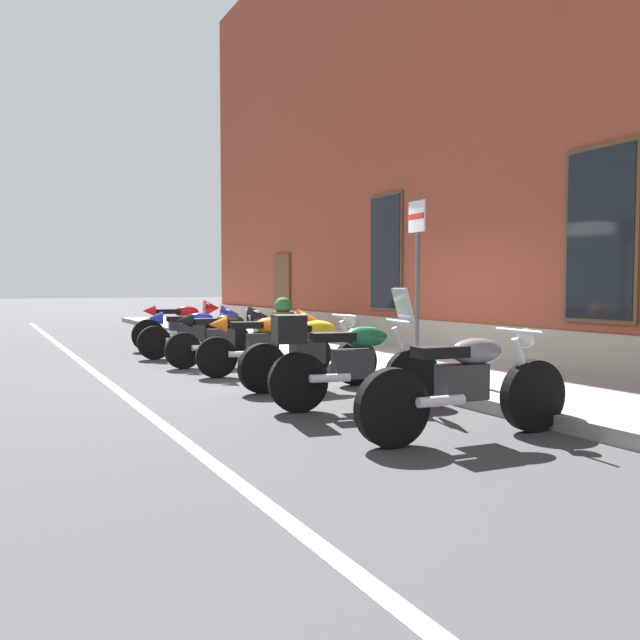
{
  "coord_description": "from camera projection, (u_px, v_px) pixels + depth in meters",
  "views": [
    {
      "loc": [
        8.82,
        -4.73,
        1.37
      ],
      "look_at": [
        -1.39,
        0.69,
        0.75
      ],
      "focal_mm": 35.67,
      "sensor_mm": 36.0,
      "label": 1
    }
  ],
  "objects": [
    {
      "name": "sidewalk",
      "position": [
        401.0,
        362.0,
        10.78
      ],
      "size": [
        33.09,
        3.04,
        0.15
      ],
      "primitive_type": "cube",
      "color": "gray",
      "rests_on": "ground_plane"
    },
    {
      "name": "motorcycle_orange_sport",
      "position": [
        270.0,
        339.0,
        9.68
      ],
      "size": [
        0.7,
        2.07,
        1.02
      ],
      "color": "black",
      "rests_on": "ground_plane"
    },
    {
      "name": "motorcycle_red_sport",
      "position": [
        185.0,
        323.0,
        13.51
      ],
      "size": [
        0.62,
        2.07,
        1.08
      ],
      "color": "black",
      "rests_on": "ground_plane"
    },
    {
      "name": "motorcycle_black_sport",
      "position": [
        228.0,
        334.0,
        10.81
      ],
      "size": [
        0.62,
        2.0,
        1.02
      ],
      "color": "black",
      "rests_on": "ground_plane"
    },
    {
      "name": "parking_sign",
      "position": [
        417.0,
        260.0,
        9.04
      ],
      "size": [
        0.36,
        0.07,
        2.45
      ],
      "color": "#4C4C51",
      "rests_on": "sidewalk"
    },
    {
      "name": "motorcycle_blue_sport",
      "position": [
        199.0,
        329.0,
        12.15
      ],
      "size": [
        0.62,
        2.16,
        0.99
      ],
      "color": "black",
      "rests_on": "ground_plane"
    },
    {
      "name": "ground_plane",
      "position": [
        323.0,
        372.0,
        10.07
      ],
      "size": [
        140.0,
        140.0,
        0.0
      ],
      "primitive_type": "plane",
      "color": "#38383A"
    },
    {
      "name": "barrel_planter",
      "position": [
        283.0,
        320.0,
        14.69
      ],
      "size": [
        0.55,
        0.55,
        0.96
      ],
      "color": "brown",
      "rests_on": "sidewalk"
    },
    {
      "name": "motorcycle_grey_naked",
      "position": [
        468.0,
        385.0,
        5.66
      ],
      "size": [
        0.62,
        2.19,
        0.97
      ],
      "color": "black",
      "rests_on": "ground_plane"
    },
    {
      "name": "motorcycle_green_touring",
      "position": [
        348.0,
        359.0,
        7.02
      ],
      "size": [
        0.76,
        1.99,
        1.35
      ],
      "color": "black",
      "rests_on": "ground_plane"
    },
    {
      "name": "lane_stripe",
      "position": [
        114.0,
        387.0,
        8.57
      ],
      "size": [
        33.09,
        0.12,
        0.01
      ],
      "primitive_type": "cube",
      "color": "silver",
      "rests_on": "ground_plane"
    },
    {
      "name": "motorcycle_yellow_naked",
      "position": [
        312.0,
        353.0,
        8.42
      ],
      "size": [
        0.62,
        2.04,
        0.98
      ],
      "color": "black",
      "rests_on": "ground_plane"
    },
    {
      "name": "brick_pub_facade",
      "position": [
        586.0,
        80.0,
        12.55
      ],
      "size": [
        27.09,
        5.85,
        10.9
      ],
      "color": "brown",
      "rests_on": "ground_plane"
    }
  ]
}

